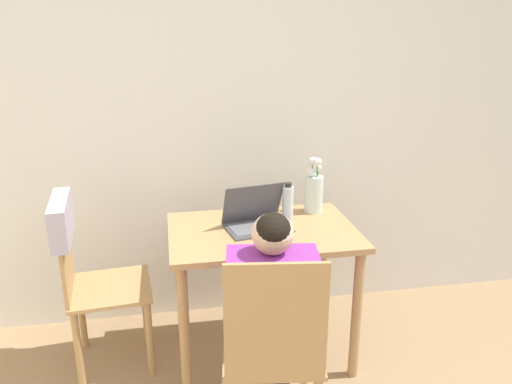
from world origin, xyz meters
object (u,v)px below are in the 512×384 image
object	(u,v)px
person_seated	(271,298)
flower_vase	(314,190)
water_bottle	(288,204)
chair_occupied	(273,352)
chair_spare	(81,258)
laptop	(256,217)

from	to	relation	value
person_seated	flower_vase	size ratio (longest dim) A/B	3.34
person_seated	water_bottle	bearing A→B (deg)	-101.63
chair_occupied	chair_spare	xyz separation A→B (m)	(-0.82, 0.70, 0.15)
chair_spare	flower_vase	bearing A→B (deg)	-88.70
laptop	chair_occupied	bearing A→B (deg)	-105.64
chair_occupied	laptop	world-z (taller)	laptop
chair_occupied	laptop	bearing A→B (deg)	-86.62
chair_spare	water_bottle	size ratio (longest dim) A/B	4.35
person_seated	laptop	xyz separation A→B (m)	(0.04, 0.57, 0.14)
flower_vase	water_bottle	world-z (taller)	flower_vase
laptop	water_bottle	xyz separation A→B (m)	(0.18, 0.03, 0.05)
chair_spare	water_bottle	distance (m)	1.07
chair_spare	laptop	distance (m)	0.89
chair_spare	person_seated	distance (m)	1.02
person_seated	laptop	size ratio (longest dim) A/B	2.97
chair_spare	laptop	world-z (taller)	laptop
laptop	person_seated	bearing A→B (deg)	-104.93
water_bottle	person_seated	bearing A→B (deg)	-109.63
flower_vase	water_bottle	size ratio (longest dim) A/B	1.45
laptop	chair_spare	bearing A→B (deg)	168.02
person_seated	chair_occupied	bearing A→B (deg)	90.00
chair_occupied	water_bottle	distance (m)	0.84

